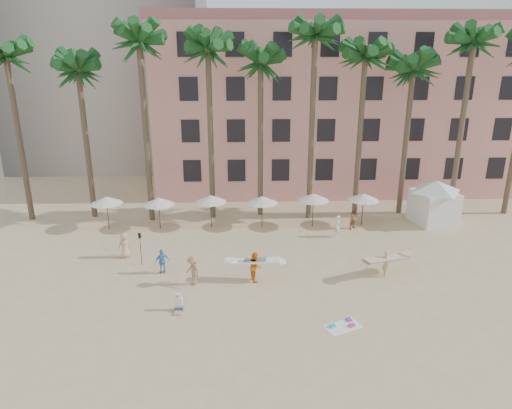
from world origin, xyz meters
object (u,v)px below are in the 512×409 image
at_px(carrier_yellow, 386,261).
at_px(carrier_white, 255,265).
at_px(pink_hotel, 334,106).
at_px(cabana, 435,198).

xyz_separation_m(carrier_yellow, carrier_white, (-8.05, -0.26, 0.00)).
xyz_separation_m(pink_hotel, cabana, (5.89, -13.03, -5.93)).
bearing_deg(cabana, pink_hotel, 114.32).
bearing_deg(pink_hotel, cabana, -65.68).
height_order(pink_hotel, carrier_white, pink_hotel).
xyz_separation_m(pink_hotel, carrier_yellow, (-0.81, -22.20, -7.04)).
bearing_deg(carrier_yellow, cabana, 53.87).
bearing_deg(cabana, carrier_yellow, -126.13).
bearing_deg(carrier_white, cabana, 32.62).
distance_m(pink_hotel, carrier_yellow, 23.31).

